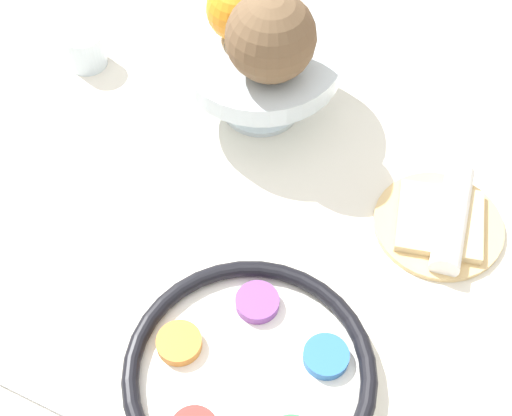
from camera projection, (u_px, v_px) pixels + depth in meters
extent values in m
cylinder|color=white|center=(250.00, 376.00, 0.81)|extent=(0.29, 0.29, 0.01)
torus|color=black|center=(250.00, 371.00, 0.80)|extent=(0.29, 0.29, 0.02)
cylinder|color=#844299|center=(257.00, 302.00, 0.86)|extent=(0.05, 0.05, 0.01)
cylinder|color=orange|center=(179.00, 343.00, 0.83)|extent=(0.05, 0.05, 0.01)
cylinder|color=#2D6BB7|center=(326.00, 356.00, 0.82)|extent=(0.05, 0.05, 0.01)
cylinder|color=silver|center=(261.00, 107.00, 1.06)|extent=(0.12, 0.12, 0.01)
cylinder|color=silver|center=(261.00, 87.00, 1.03)|extent=(0.03, 0.03, 0.07)
cylinder|color=silver|center=(261.00, 60.00, 0.99)|extent=(0.23, 0.23, 0.03)
sphere|color=orange|center=(238.00, 9.00, 0.96)|extent=(0.09, 0.09, 0.09)
sphere|color=brown|center=(271.00, 37.00, 0.90)|extent=(0.12, 0.12, 0.12)
cylinder|color=tan|center=(438.00, 225.00, 0.94)|extent=(0.17, 0.17, 0.01)
cube|color=#D1B784|center=(440.00, 221.00, 0.93)|extent=(0.12, 0.12, 0.01)
cylinder|color=white|center=(452.00, 218.00, 0.93)|extent=(0.17, 0.07, 0.04)
cylinder|color=silver|center=(85.00, 49.00, 1.10)|extent=(0.06, 0.06, 0.06)
cube|color=silver|center=(42.00, 395.00, 0.80)|extent=(0.07, 0.16, 0.01)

